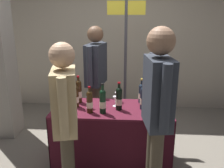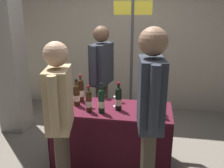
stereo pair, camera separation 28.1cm
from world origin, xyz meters
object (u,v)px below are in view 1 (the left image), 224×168
(display_bottle_0, at_px, (119,98))
(wine_glass_near_taster, at_px, (89,100))
(taster_foreground_right, at_px, (157,106))
(wine_glass_mid, at_px, (115,99))
(vendor_presenter, at_px, (96,72))
(tasting_table, at_px, (112,127))
(wine_glass_near_vendor, at_px, (118,95))
(featured_wine_bottle, at_px, (65,100))
(booth_signpost, at_px, (126,53))

(display_bottle_0, distance_m, wine_glass_near_taster, 0.36)
(display_bottle_0, height_order, wine_glass_near_taster, display_bottle_0)
(taster_foreground_right, bearing_deg, wine_glass_mid, 23.83)
(vendor_presenter, bearing_deg, wine_glass_mid, 36.32)
(taster_foreground_right, bearing_deg, wine_glass_near_taster, 42.78)
(vendor_presenter, bearing_deg, tasting_table, 32.16)
(tasting_table, distance_m, wine_glass_mid, 0.35)
(wine_glass_near_taster, bearing_deg, wine_glass_mid, 14.04)
(tasting_table, relative_size, wine_glass_near_taster, 9.94)
(wine_glass_near_vendor, bearing_deg, tasting_table, -104.85)
(tasting_table, height_order, wine_glass_near_taster, wine_glass_near_taster)
(display_bottle_0, relative_size, wine_glass_mid, 2.66)
(tasting_table, height_order, featured_wine_bottle, featured_wine_bottle)
(vendor_presenter, bearing_deg, booth_signpost, 116.76)
(display_bottle_0, bearing_deg, tasting_table, 151.93)
(featured_wine_bottle, distance_m, booth_signpost, 1.25)
(booth_signpost, bearing_deg, wine_glass_near_taster, -114.64)
(wine_glass_near_taster, height_order, taster_foreground_right, taster_foreground_right)
(tasting_table, distance_m, booth_signpost, 1.18)
(wine_glass_near_taster, bearing_deg, booth_signpost, 65.36)
(featured_wine_bottle, bearing_deg, wine_glass_mid, 14.93)
(booth_signpost, bearing_deg, taster_foreground_right, -78.16)
(wine_glass_near_taster, bearing_deg, taster_foreground_right, -39.66)
(taster_foreground_right, bearing_deg, vendor_presenter, 20.67)
(wine_glass_near_taster, relative_size, vendor_presenter, 0.08)
(taster_foreground_right, bearing_deg, featured_wine_bottle, 54.58)
(wine_glass_mid, bearing_deg, wine_glass_near_vendor, 82.83)
(tasting_table, bearing_deg, taster_foreground_right, -53.88)
(tasting_table, distance_m, vendor_presenter, 0.96)
(wine_glass_near_vendor, distance_m, wine_glass_near_taster, 0.40)
(wine_glass_near_taster, bearing_deg, wine_glass_near_vendor, 34.67)
(booth_signpost, bearing_deg, display_bottle_0, -93.32)
(tasting_table, distance_m, featured_wine_bottle, 0.68)
(display_bottle_0, height_order, vendor_presenter, vendor_presenter)
(taster_foreground_right, bearing_deg, booth_signpost, 4.28)
(vendor_presenter, bearing_deg, wine_glass_near_vendor, 43.45)
(wine_glass_near_vendor, relative_size, booth_signpost, 0.06)
(tasting_table, bearing_deg, wine_glass_mid, 58.53)
(wine_glass_mid, bearing_deg, vendor_presenter, 114.99)
(tasting_table, bearing_deg, wine_glass_near_taster, -176.38)
(tasting_table, height_order, wine_glass_near_vendor, wine_glass_near_vendor)
(wine_glass_mid, distance_m, vendor_presenter, 0.79)
(featured_wine_bottle, xyz_separation_m, taster_foreground_right, (1.00, -0.53, 0.17))
(wine_glass_mid, bearing_deg, booth_signpost, 83.02)
(wine_glass_near_vendor, bearing_deg, wine_glass_near_taster, -145.33)
(wine_glass_mid, relative_size, vendor_presenter, 0.07)
(wine_glass_near_taster, bearing_deg, tasting_table, 3.62)
(wine_glass_near_vendor, height_order, wine_glass_mid, same)
(wine_glass_near_taster, distance_m, vendor_presenter, 0.80)
(tasting_table, distance_m, wine_glass_near_vendor, 0.41)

